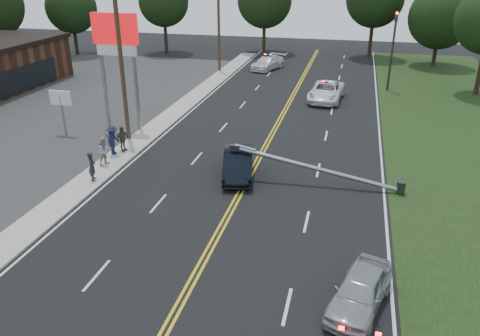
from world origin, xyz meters
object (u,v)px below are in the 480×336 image
(bystander_d, at_px, (122,139))
(bystander_b, at_px, (105,151))
(utility_pole_far, at_px, (219,23))
(emergency_a, at_px, (326,91))
(pylon_sign, at_px, (116,44))
(crashed_sedan, at_px, (238,163))
(bystander_c, at_px, (113,140))
(fallen_streetlight, at_px, (325,170))
(small_sign, at_px, (61,102))
(traffic_signal, at_px, (393,44))
(utility_pole_mid, at_px, (121,65))
(emergency_b, at_px, (268,63))
(bystander_a, at_px, (92,166))
(waiting_sedan, at_px, (360,291))

(bystander_d, bearing_deg, bystander_b, -164.75)
(utility_pole_far, xyz_separation_m, emergency_a, (12.16, -8.88, -4.30))
(pylon_sign, distance_m, emergency_a, 18.22)
(crashed_sedan, relative_size, bystander_d, 2.81)
(bystander_c, bearing_deg, fallen_streetlight, -95.92)
(small_sign, relative_size, bystander_b, 1.81)
(traffic_signal, distance_m, fallen_streetlight, 22.62)
(pylon_sign, relative_size, utility_pole_mid, 0.80)
(utility_pole_mid, xyz_separation_m, bystander_c, (0.41, -2.81, -4.05))
(emergency_a, xyz_separation_m, emergency_b, (-7.28, 11.28, -0.05))
(small_sign, bearing_deg, emergency_a, 37.72)
(utility_pole_mid, height_order, emergency_b, utility_pole_mid)
(utility_pole_mid, xyz_separation_m, bystander_a, (1.07, -6.47, -4.16))
(traffic_signal, xyz_separation_m, bystander_d, (-16.82, -20.15, -3.28))
(bystander_a, distance_m, bystander_b, 2.11)
(emergency_a, height_order, bystander_a, bystander_a)
(waiting_sedan, xyz_separation_m, bystander_b, (-14.62, 9.00, 0.31))
(emergency_a, relative_size, bystander_a, 3.49)
(fallen_streetlight, relative_size, emergency_b, 1.86)
(crashed_sedan, bearing_deg, pylon_sign, 137.21)
(utility_pole_mid, bearing_deg, utility_pole_far, 90.00)
(fallen_streetlight, bearing_deg, bystander_d, 171.72)
(small_sign, distance_m, bystander_a, 8.85)
(utility_pole_mid, bearing_deg, emergency_b, 78.69)
(pylon_sign, height_order, bystander_a, pylon_sign)
(emergency_a, bearing_deg, bystander_c, -121.84)
(fallen_streetlight, relative_size, bystander_d, 5.81)
(bystander_b, bearing_deg, bystander_c, 32.69)
(utility_pole_mid, relative_size, emergency_a, 1.78)
(bystander_b, bearing_deg, fallen_streetlight, -66.00)
(traffic_signal, bearing_deg, emergency_a, -137.59)
(crashed_sedan, bearing_deg, traffic_signal, 55.37)
(crashed_sedan, bearing_deg, utility_pole_far, 96.03)
(pylon_sign, distance_m, utility_pole_mid, 2.55)
(bystander_b, bearing_deg, emergency_a, -10.96)
(bystander_c, bearing_deg, utility_pole_mid, 7.62)
(emergency_b, bearing_deg, bystander_a, -77.96)
(waiting_sedan, bearing_deg, bystander_c, 160.59)
(utility_pole_mid, bearing_deg, crashed_sedan, -23.92)
(waiting_sedan, bearing_deg, pylon_sign, 153.15)
(bystander_b, xyz_separation_m, bystander_c, (-0.29, 1.58, 0.06))
(emergency_b, bearing_deg, fallen_streetlight, -54.25)
(emergency_b, height_order, bystander_b, bystander_b)
(emergency_a, distance_m, bystander_c, 19.79)
(small_sign, distance_m, crashed_sedan, 13.98)
(emergency_b, xyz_separation_m, bystander_a, (-3.80, -30.86, 0.19))
(utility_pole_mid, bearing_deg, small_sign, 180.00)
(pylon_sign, height_order, emergency_b, pylon_sign)
(fallen_streetlight, bearing_deg, emergency_a, 94.10)
(utility_pole_far, bearing_deg, pylon_sign, -93.72)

